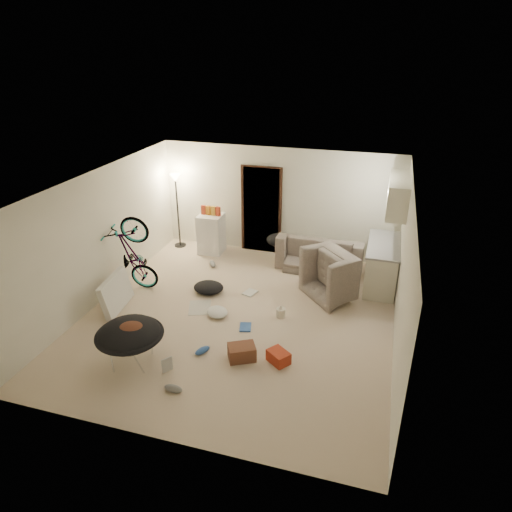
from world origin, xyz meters
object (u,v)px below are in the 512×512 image
(floor_lamp, at_px, (176,195))
(drink_case_b, at_px, (278,357))
(sofa, at_px, (320,256))
(bicycle, at_px, (135,270))
(armchair, at_px, (343,277))
(juicer, at_px, (281,312))
(saucer_chair, at_px, (130,340))
(tv_box, at_px, (116,293))
(mini_fridge, at_px, (211,233))
(kitchen_counter, at_px, (382,265))
(drink_case_a, at_px, (242,352))

(floor_lamp, relative_size, drink_case_b, 5.32)
(sofa, height_order, bicycle, bicycle)
(armchair, height_order, bicycle, bicycle)
(sofa, xyz_separation_m, juicer, (-0.36, -2.24, -0.17))
(sofa, bearing_deg, saucer_chair, 62.60)
(saucer_chair, bearing_deg, tv_box, 129.27)
(mini_fridge, bearing_deg, saucer_chair, -87.02)
(mini_fridge, distance_m, drink_case_b, 4.44)
(kitchen_counter, bearing_deg, saucer_chair, -133.92)
(tv_box, bearing_deg, saucer_chair, -57.10)
(kitchen_counter, xyz_separation_m, tv_box, (-4.73, -2.35, -0.12))
(kitchen_counter, relative_size, drink_case_a, 3.54)
(sofa, relative_size, armchair, 1.72)
(armchair, relative_size, mini_fridge, 1.17)
(tv_box, relative_size, drink_case_a, 2.30)
(mini_fridge, height_order, saucer_chair, mini_fridge)
(saucer_chair, height_order, tv_box, saucer_chair)
(kitchen_counter, height_order, drink_case_b, kitchen_counter)
(mini_fridge, relative_size, saucer_chair, 0.90)
(armchair, bearing_deg, juicer, 98.05)
(saucer_chair, relative_size, drink_case_a, 2.46)
(armchair, distance_m, drink_case_b, 2.60)
(bicycle, height_order, saucer_chair, bicycle)
(armchair, relative_size, tv_box, 1.12)
(drink_case_b, bearing_deg, armchair, 111.26)
(drink_case_a, bearing_deg, saucer_chair, 171.94)
(mini_fridge, bearing_deg, sofa, -3.86)
(juicer, bearing_deg, kitchen_counter, 46.71)
(sofa, distance_m, mini_fridge, 2.63)
(bicycle, bearing_deg, armchair, -80.78)
(sofa, bearing_deg, tv_box, 40.55)
(sofa, height_order, mini_fridge, mini_fridge)
(juicer, bearing_deg, drink_case_b, -78.02)
(floor_lamp, distance_m, armchair, 4.41)
(kitchen_counter, distance_m, armchair, 0.92)
(sofa, relative_size, drink_case_a, 4.44)
(floor_lamp, height_order, drink_case_b, floor_lamp)
(saucer_chair, height_order, drink_case_a, saucer_chair)
(drink_case_a, bearing_deg, bicycle, 122.90)
(armchair, distance_m, mini_fridge, 3.44)
(mini_fridge, height_order, juicer, mini_fridge)
(bicycle, distance_m, tv_box, 0.73)
(sofa, bearing_deg, bicycle, 32.52)
(kitchen_counter, bearing_deg, armchair, -140.36)
(drink_case_b, bearing_deg, kitchen_counter, 102.46)
(bicycle, xyz_separation_m, mini_fridge, (0.78, 2.18, 0.03))
(kitchen_counter, distance_m, drink_case_a, 3.74)
(kitchen_counter, relative_size, mini_fridge, 1.60)
(floor_lamp, bearing_deg, bicycle, -87.49)
(bicycle, bearing_deg, saucer_chair, -157.12)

